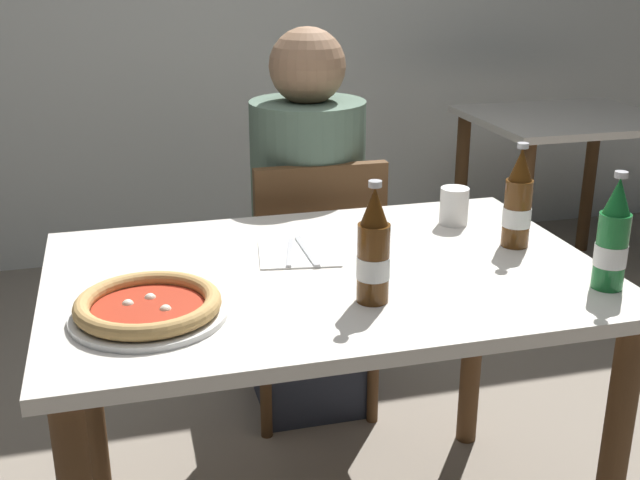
# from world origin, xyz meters

# --- Properties ---
(dining_table_main) EXTENTS (1.20, 0.80, 0.75)m
(dining_table_main) POSITION_xyz_m (0.00, 0.00, 0.64)
(dining_table_main) COLOR silver
(dining_table_main) RESTS_ON ground_plane
(chair_behind_table) EXTENTS (0.40, 0.40, 0.85)m
(chair_behind_table) POSITION_xyz_m (0.12, 0.61, 0.48)
(chair_behind_table) COLOR brown
(chair_behind_table) RESTS_ON ground_plane
(diner_seated) EXTENTS (0.34, 0.34, 1.21)m
(diner_seated) POSITION_xyz_m (0.13, 0.66, 0.58)
(diner_seated) COLOR #2D3342
(diner_seated) RESTS_ON ground_plane
(dining_table_background) EXTENTS (0.80, 0.70, 0.75)m
(dining_table_background) POSITION_xyz_m (1.46, 1.42, 0.59)
(dining_table_background) COLOR silver
(dining_table_background) RESTS_ON ground_plane
(pizza_margherita_near) EXTENTS (0.30, 0.30, 0.04)m
(pizza_margherita_near) POSITION_xyz_m (-0.39, -0.15, 0.77)
(pizza_margherita_near) COLOR white
(pizza_margherita_near) RESTS_ON dining_table_main
(beer_bottle_left) EXTENTS (0.07, 0.07, 0.25)m
(beer_bottle_left) POSITION_xyz_m (0.47, 0.03, 0.85)
(beer_bottle_left) COLOR #512D0F
(beer_bottle_left) RESTS_ON dining_table_main
(beer_bottle_center) EXTENTS (0.07, 0.07, 0.25)m
(beer_bottle_center) POSITION_xyz_m (0.53, -0.25, 0.85)
(beer_bottle_center) COLOR #196B2D
(beer_bottle_center) RESTS_ON dining_table_main
(beer_bottle_right) EXTENTS (0.07, 0.07, 0.25)m
(beer_bottle_right) POSITION_xyz_m (0.04, -0.19, 0.85)
(beer_bottle_right) COLOR #512D0F
(beer_bottle_right) RESTS_ON dining_table_main
(napkin_with_cutlery) EXTENTS (0.21, 0.21, 0.01)m
(napkin_with_cutlery) POSITION_xyz_m (-0.04, 0.10, 0.75)
(napkin_with_cutlery) COLOR white
(napkin_with_cutlery) RESTS_ON dining_table_main
(paper_cup) EXTENTS (0.07, 0.07, 0.09)m
(paper_cup) POSITION_xyz_m (0.40, 0.21, 0.80)
(paper_cup) COLOR white
(paper_cup) RESTS_ON dining_table_main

